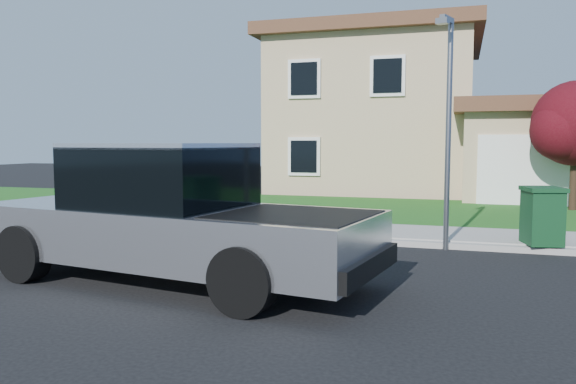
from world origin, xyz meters
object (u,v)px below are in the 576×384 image
(street_lamp, at_px, (448,120))
(trash_bin, at_px, (542,215))
(woman, at_px, (183,203))
(pickup_truck, at_px, (170,217))

(street_lamp, bearing_deg, trash_bin, 31.13)
(woman, bearing_deg, street_lamp, -159.44)
(pickup_truck, bearing_deg, trash_bin, 45.38)
(trash_bin, bearing_deg, pickup_truck, -156.66)
(woman, distance_m, street_lamp, 5.38)
(pickup_truck, bearing_deg, street_lamp, 53.22)
(pickup_truck, height_order, woman, pickup_truck)
(trash_bin, relative_size, street_lamp, 0.25)
(trash_bin, bearing_deg, street_lamp, 179.34)
(pickup_truck, xyz_separation_m, trash_bin, (5.77, 4.25, -0.27))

